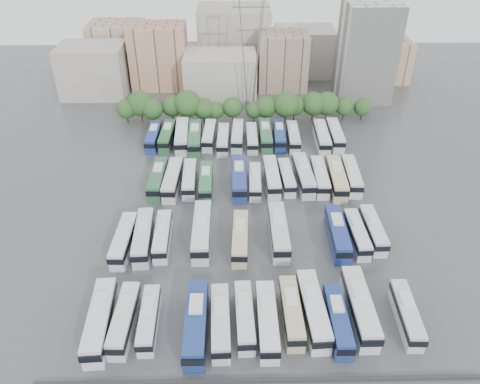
{
  "coord_description": "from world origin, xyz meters",
  "views": [
    {
      "loc": [
        -3.04,
        -68.18,
        52.58
      ],
      "look_at": [
        -1.57,
        5.17,
        3.0
      ],
      "focal_mm": 35.0,
      "sensor_mm": 36.0,
      "label": 1
    }
  ],
  "objects_px": {
    "bus_r0_s1": "(124,319)",
    "bus_r3_s5": "(223,139)",
    "bus_r2_s6": "(239,178)",
    "bus_r3_s12": "(322,137)",
    "bus_r2_s10": "(303,175)",
    "bus_r0_s9": "(313,309)",
    "bus_r0_s10": "(338,320)",
    "bus_r3_s9": "(279,135)",
    "bus_r3_s8": "(265,135)",
    "bus_r0_s4": "(196,323)",
    "bus_r3_s1": "(167,136)",
    "bus_r1_s11": "(337,233)",
    "bus_r3_s13": "(335,135)",
    "bus_r2_s12": "(337,178)",
    "bus_r0_s13": "(407,314)",
    "bus_r3_s7": "(252,138)",
    "bus_r1_s4": "(202,231)",
    "bus_r2_s2": "(173,179)",
    "bus_r3_s4": "(209,135)",
    "bus_r0_s2": "(149,319)",
    "bus_r3_s0": "(153,136)",
    "bus_r0_s0": "(100,320)",
    "bus_r1_s8": "(279,231)",
    "bus_r2_s7": "(255,181)",
    "bus_r0_s11": "(360,307)",
    "bus_r1_s12": "(357,234)",
    "bus_r0_s8": "(291,312)",
    "apartment_tower": "(366,52)",
    "bus_r0_s5": "(221,322)",
    "electricity_pylon": "(251,40)",
    "bus_r1_s6": "(240,237)",
    "bus_r2_s1": "(158,179)",
    "bus_r2_s4": "(206,181)",
    "bus_r2_s3": "(189,179)",
    "bus_r2_s11": "(320,177)",
    "bus_r3_s3": "(195,138)",
    "bus_r2_s9": "(287,177)",
    "bus_r2_s8": "(272,176)",
    "bus_r1_s13": "(373,229)",
    "bus_r2_s13": "(352,175)",
    "bus_r1_s0": "(124,240)"
  },
  "relations": [
    {
      "from": "bus_r0_s5",
      "to": "bus_r3_s7",
      "type": "relative_size",
      "value": 1.05
    },
    {
      "from": "bus_r0_s5",
      "to": "bus_r0_s9",
      "type": "xyz_separation_m",
      "value": [
        13.03,
        1.76,
        0.18
      ]
    },
    {
      "from": "bus_r2_s12",
      "to": "bus_r3_s5",
      "type": "distance_m",
      "value": 29.09
    },
    {
      "from": "bus_r1_s4",
      "to": "bus_r2_s2",
      "type": "bearing_deg",
      "value": 111.64
    },
    {
      "from": "bus_r0_s2",
      "to": "bus_r3_s9",
      "type": "relative_size",
      "value": 0.9
    },
    {
      "from": "bus_r0_s4",
      "to": "bus_r3_s1",
      "type": "distance_m",
      "value": 57.14
    },
    {
      "from": "apartment_tower",
      "to": "bus_r1_s8",
      "type": "distance_m",
      "value": 70.79
    },
    {
      "from": "bus_r2_s10",
      "to": "bus_r0_s1",
      "type": "bearing_deg",
      "value": -131.63
    },
    {
      "from": "bus_r0_s9",
      "to": "bus_r3_s8",
      "type": "distance_m",
      "value": 53.98
    },
    {
      "from": "bus_r1_s11",
      "to": "bus_r3_s12",
      "type": "height_order",
      "value": "bus_r3_s12"
    },
    {
      "from": "bus_r0_s11",
      "to": "bus_r1_s13",
      "type": "height_order",
      "value": "bus_r0_s11"
    },
    {
      "from": "bus_r0_s1",
      "to": "bus_r3_s5",
      "type": "bearing_deg",
      "value": 77.89
    },
    {
      "from": "bus_r1_s8",
      "to": "bus_r2_s7",
      "type": "height_order",
      "value": "bus_r1_s8"
    },
    {
      "from": "bus_r1_s8",
      "to": "bus_r3_s3",
      "type": "relative_size",
      "value": 0.99
    },
    {
      "from": "bus_r1_s6",
      "to": "bus_r2_s1",
      "type": "relative_size",
      "value": 0.97
    },
    {
      "from": "electricity_pylon",
      "to": "bus_r3_s9",
      "type": "bearing_deg",
      "value": -71.93
    },
    {
      "from": "bus_r3_s4",
      "to": "bus_r3_s9",
      "type": "bearing_deg",
      "value": 1.48
    },
    {
      "from": "electricity_pylon",
      "to": "bus_r2_s11",
      "type": "relative_size",
      "value": 2.76
    },
    {
      "from": "bus_r0_s1",
      "to": "bus_r2_s3",
      "type": "height_order",
      "value": "bus_r0_s1"
    },
    {
      "from": "bus_r2_s1",
      "to": "bus_r2_s13",
      "type": "distance_m",
      "value": 39.51
    },
    {
      "from": "bus_r2_s12",
      "to": "bus_r3_s4",
      "type": "distance_m",
      "value": 33.11
    },
    {
      "from": "bus_r2_s3",
      "to": "bus_r2_s9",
      "type": "xyz_separation_m",
      "value": [
        19.78,
        0.42,
        -0.1
      ]
    },
    {
      "from": "bus_r2_s1",
      "to": "bus_r2_s10",
      "type": "relative_size",
      "value": 0.94
    },
    {
      "from": "bus_r1_s13",
      "to": "bus_r2_s13",
      "type": "height_order",
      "value": "bus_r2_s13"
    },
    {
      "from": "bus_r2_s6",
      "to": "bus_r3_s12",
      "type": "relative_size",
      "value": 1.03
    },
    {
      "from": "bus_r3_s9",
      "to": "bus_r0_s1",
      "type": "bearing_deg",
      "value": -113.17
    },
    {
      "from": "bus_r0_s11",
      "to": "bus_r1_s12",
      "type": "height_order",
      "value": "bus_r0_s11"
    },
    {
      "from": "bus_r0_s2",
      "to": "bus_r3_s0",
      "type": "relative_size",
      "value": 0.93
    },
    {
      "from": "bus_r0_s8",
      "to": "apartment_tower",
      "type": "bearing_deg",
      "value": 69.72
    },
    {
      "from": "bus_r0_s4",
      "to": "bus_r3_s1",
      "type": "relative_size",
      "value": 1.1
    },
    {
      "from": "bus_r0_s13",
      "to": "bus_r3_s13",
      "type": "height_order",
      "value": "bus_r3_s13"
    },
    {
      "from": "bus_r0_s0",
      "to": "bus_r2_s6",
      "type": "relative_size",
      "value": 1.01
    },
    {
      "from": "bus_r0_s13",
      "to": "bus_r3_s7",
      "type": "relative_size",
      "value": 0.98
    },
    {
      "from": "bus_r2_s2",
      "to": "bus_r3_s4",
      "type": "distance_m",
      "value": 20.71
    },
    {
      "from": "bus_r0_s11",
      "to": "bus_r2_s8",
      "type": "distance_m",
      "value": 36.49
    },
    {
      "from": "bus_r2_s10",
      "to": "bus_r1_s12",
      "type": "bearing_deg",
      "value": -72.95
    },
    {
      "from": "bus_r0_s10",
      "to": "bus_r1_s6",
      "type": "bearing_deg",
      "value": 126.93
    },
    {
      "from": "bus_r0_s8",
      "to": "bus_r1_s6",
      "type": "xyz_separation_m",
      "value": [
        -6.88,
        16.39,
        0.07
      ]
    },
    {
      "from": "bus_r0_s11",
      "to": "bus_r3_s13",
      "type": "height_order",
      "value": "bus_r0_s11"
    },
    {
      "from": "bus_r0_s13",
      "to": "bus_r2_s10",
      "type": "distance_m",
      "value": 37.85
    },
    {
      "from": "bus_r2_s4",
      "to": "bus_r3_s3",
      "type": "height_order",
      "value": "bus_r3_s3"
    },
    {
      "from": "electricity_pylon",
      "to": "bus_r1_s0",
      "type": "distance_m",
      "value": 64.0
    },
    {
      "from": "bus_r2_s12",
      "to": "bus_r1_s12",
      "type": "bearing_deg",
      "value": -86.9
    },
    {
      "from": "bus_r0_s4",
      "to": "bus_r2_s7",
      "type": "height_order",
      "value": "bus_r0_s4"
    },
    {
      "from": "bus_r0_s10",
      "to": "bus_r3_s12",
      "type": "distance_m",
      "value": 54.89
    },
    {
      "from": "apartment_tower",
      "to": "bus_r2_s4",
      "type": "bearing_deg",
      "value": -131.95
    },
    {
      "from": "bus_r3_s9",
      "to": "bus_r3_s5",
      "type": "bearing_deg",
      "value": -169.73
    },
    {
      "from": "bus_r0_s9",
      "to": "bus_r2_s10",
      "type": "bearing_deg",
      "value": 81.91
    },
    {
      "from": "bus_r3_s8",
      "to": "bus_r3_s13",
      "type": "height_order",
      "value": "bus_r3_s13"
    },
    {
      "from": "bus_r0_s0",
      "to": "bus_r0_s1",
      "type": "bearing_deg",
      "value": 3.23
    }
  ]
}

